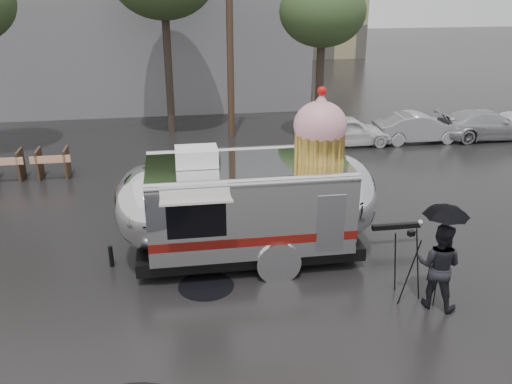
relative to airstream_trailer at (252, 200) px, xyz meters
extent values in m
plane|color=black|center=(-1.77, -3.41, -1.48)|extent=(120.00, 120.00, 0.00)
cylinder|color=black|center=(-0.24, 2.54, -1.47)|extent=(1.25, 1.25, 0.01)
cylinder|color=black|center=(-1.22, -1.23, -1.47)|extent=(1.25, 1.25, 0.01)
cylinder|color=#473323|center=(0.73, 10.59, 3.02)|extent=(0.28, 0.28, 9.00)
cylinder|color=#382D26|center=(-1.77, 11.59, 1.90)|extent=(0.32, 0.32, 6.75)
cylinder|color=#382D26|center=(4.23, 9.59, 1.22)|extent=(0.32, 0.32, 5.40)
ellipsoid|color=#283C1E|center=(4.23, 9.59, 3.62)|extent=(3.36, 3.36, 2.64)
cube|color=#473323|center=(-6.87, 6.59, -0.98)|extent=(0.08, 0.80, 1.00)
cube|color=#E5590C|center=(-7.32, 6.21, -0.73)|extent=(1.30, 0.04, 0.25)
cube|color=#473323|center=(-6.27, 6.59, -0.98)|extent=(0.08, 0.80, 1.00)
cube|color=#473323|center=(-5.37, 6.59, -0.98)|extent=(0.08, 0.80, 1.00)
cube|color=#E5590C|center=(-5.82, 6.21, -0.73)|extent=(1.30, 0.04, 0.25)
imported|color=silver|center=(5.23, 8.59, -0.78)|extent=(4.00, 1.80, 1.40)
imported|color=#B2B2B7|center=(8.23, 8.59, -0.78)|extent=(4.00, 1.80, 1.40)
imported|color=#B2B2B7|center=(11.23, 8.59, -0.76)|extent=(4.20, 1.80, 1.44)
cube|color=silver|center=(-0.10, 0.01, 0.00)|extent=(4.65, 2.44, 1.90)
ellipsoid|color=silver|center=(2.22, 0.00, 0.00)|extent=(1.59, 2.43, 1.90)
ellipsoid|color=silver|center=(-2.42, 0.01, 0.00)|extent=(1.59, 2.43, 1.90)
cube|color=black|center=(-0.10, 0.01, -1.11)|extent=(5.28, 2.12, 0.32)
cylinder|color=black|center=(0.43, -1.08, -1.11)|extent=(0.74, 0.23, 0.74)
cylinder|color=black|center=(0.43, 1.09, -1.11)|extent=(0.74, 0.23, 0.74)
cylinder|color=silver|center=(0.43, -1.23, -1.06)|extent=(1.01, 0.11, 1.01)
cube|color=black|center=(3.70, 0.00, -0.95)|extent=(1.27, 0.13, 0.13)
sphere|color=silver|center=(4.33, -0.01, -0.90)|extent=(0.17, 0.17, 0.17)
cylinder|color=black|center=(-3.37, 0.02, -1.22)|extent=(0.11, 0.11, 0.53)
cube|color=#5B0E0B|center=(-0.10, -1.20, -0.48)|extent=(4.64, 0.04, 0.21)
cube|color=#5B0E0B|center=(-0.09, 1.21, -0.48)|extent=(4.64, 0.04, 0.21)
cube|color=black|center=(-1.37, -1.21, 0.15)|extent=(1.27, 0.03, 0.84)
cube|color=#B1ACA3|center=(-1.37, -1.47, 0.68)|extent=(1.48, 0.53, 0.15)
cube|color=silver|center=(1.58, -1.22, -0.16)|extent=(0.63, 0.03, 1.37)
cube|color=white|center=(-1.26, 0.01, 1.16)|extent=(0.95, 0.69, 0.40)
cylinder|color=gold|center=(1.59, 0.00, 1.26)|extent=(1.10, 1.10, 0.63)
ellipsoid|color=pink|center=(1.59, 0.00, 1.77)|extent=(1.23, 1.23, 1.10)
cone|color=pink|center=(1.59, 0.00, 2.32)|extent=(0.53, 0.53, 0.42)
sphere|color=red|center=(1.59, 0.00, 2.55)|extent=(0.21, 0.21, 0.21)
imported|color=black|center=(3.44, -2.71, -0.55)|extent=(1.01, 0.94, 1.86)
imported|color=black|center=(3.44, -2.71, 0.45)|extent=(1.10, 1.10, 0.75)
cylinder|color=black|center=(3.44, -2.71, -0.65)|extent=(0.02, 0.02, 1.65)
cylinder|color=black|center=(3.21, -2.28, -0.72)|extent=(0.11, 0.34, 1.53)
cylinder|color=black|center=(2.76, -2.15, -0.72)|extent=(0.26, 0.26, 1.53)
cylinder|color=black|center=(2.87, -2.60, -0.72)|extent=(0.34, 0.12, 1.53)
cube|color=black|center=(2.94, -2.34, 0.05)|extent=(0.15, 0.14, 0.11)
camera|label=1|loc=(-1.76, -11.66, 4.98)|focal=38.00mm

